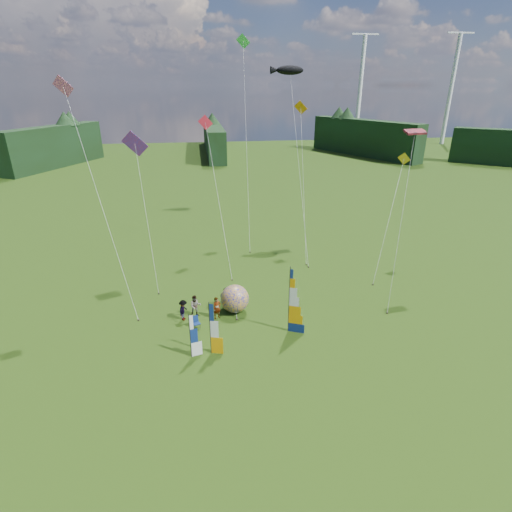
{
  "coord_description": "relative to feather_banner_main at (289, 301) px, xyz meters",
  "views": [
    {
      "loc": [
        -4.76,
        -21.47,
        16.53
      ],
      "look_at": [
        -1.0,
        4.0,
        5.5
      ],
      "focal_mm": 28.0,
      "sensor_mm": 36.0,
      "label": 1
    }
  ],
  "objects": [
    {
      "name": "spectator_b",
      "position": [
        -6.63,
        3.09,
        -1.62
      ],
      "size": [
        0.89,
        0.49,
        1.76
      ],
      "primitive_type": "imported",
      "rotation": [
        0.0,
        0.0,
        0.08
      ],
      "color": "#66594C",
      "rests_on": "ground"
    },
    {
      "name": "side_banner_left",
      "position": [
        -5.66,
        -1.79,
        -0.62
      ],
      "size": [
        1.03,
        0.38,
        3.78
      ],
      "primitive_type": null,
      "rotation": [
        0.0,
        0.0,
        -0.28
      ],
      "color": "orange",
      "rests_on": "ground"
    },
    {
      "name": "feather_banner_main",
      "position": [
        0.0,
        0.0,
        0.0
      ],
      "size": [
        1.28,
        0.63,
        5.01
      ],
      "primitive_type": null,
      "rotation": [
        0.0,
        0.0,
        -0.41
      ],
      "color": "navy",
      "rests_on": "ground"
    },
    {
      "name": "small_kite_pink",
      "position": [
        -12.98,
        5.69,
        6.38
      ],
      "size": [
        8.4,
        9.31,
        17.77
      ],
      "primitive_type": null,
      "rotation": [
        0.0,
        0.0,
        -0.27
      ],
      "color": "#E05B8C",
      "rests_on": "ground"
    },
    {
      "name": "spectator_d",
      "position": [
        -4.26,
        4.06,
        -1.64
      ],
      "size": [
        1.02,
        0.99,
        1.72
      ],
      "primitive_type": "imported",
      "rotation": [
        0.0,
        0.0,
        2.39
      ],
      "color": "#66594C",
      "rests_on": "ground"
    },
    {
      "name": "spectator_c",
      "position": [
        -7.54,
        2.69,
        -1.67
      ],
      "size": [
        0.78,
        1.15,
        1.66
      ],
      "primitive_type": "imported",
      "rotation": [
        0.0,
        0.0,
        1.18
      ],
      "color": "#66594C",
      "rests_on": "ground"
    },
    {
      "name": "kite_parafoil",
      "position": [
        10.27,
        4.77,
        4.91
      ],
      "size": [
        7.99,
        10.94,
        14.82
      ],
      "primitive_type": null,
      "rotation": [
        0.0,
        0.0,
        -0.02
      ],
      "color": "#D22A40",
      "rests_on": "ground"
    },
    {
      "name": "side_banner_far",
      "position": [
        -6.96,
        -2.01,
        -0.93
      ],
      "size": [
        0.93,
        0.33,
        3.15
      ],
      "primitive_type": null,
      "rotation": [
        0.0,
        0.0,
        0.25
      ],
      "color": "white",
      "rests_on": "ground"
    },
    {
      "name": "turbine_left",
      "position": [
        68.85,
        92.43,
        12.5
      ],
      "size": [
        8.0,
        1.2,
        30.0
      ],
      "primitive_type": null,
      "color": "silver",
      "rests_on": "ground"
    },
    {
      "name": "kite_whale",
      "position": [
        4.66,
        17.02,
        7.37
      ],
      "size": [
        4.92,
        16.51,
        19.75
      ],
      "primitive_type": null,
      "rotation": [
        0.0,
        0.0,
        0.07
      ],
      "color": "black",
      "rests_on": "ground"
    },
    {
      "name": "camp_chair",
      "position": [
        -6.61,
        1.37,
        -2.04
      ],
      "size": [
        0.7,
        0.7,
        0.94
      ],
      "primitive_type": null,
      "rotation": [
        0.0,
        0.0,
        0.38
      ],
      "color": "#0B2050",
      "rests_on": "ground"
    },
    {
      "name": "treeline_ring",
      "position": [
        -1.15,
        -2.57,
        1.5
      ],
      "size": [
        210.0,
        210.0,
        8.0
      ],
      "primitive_type": null,
      "color": "#17341B",
      "rests_on": "ground"
    },
    {
      "name": "small_kite_green",
      "position": [
        -0.37,
        20.65,
        8.69
      ],
      "size": [
        4.63,
        13.83,
        22.38
      ],
      "primitive_type": null,
      "rotation": [
        0.0,
        0.0,
        -0.09
      ],
      "color": "green",
      "rests_on": "ground"
    },
    {
      "name": "kite_rainbow_delta",
      "position": [
        -10.5,
        10.31,
        4.37
      ],
      "size": [
        7.32,
        11.13,
        13.75
      ],
      "primitive_type": null,
      "rotation": [
        0.0,
        0.0,
        -0.2
      ],
      "color": "red",
      "rests_on": "ground"
    },
    {
      "name": "spectator_a",
      "position": [
        -5.01,
        2.57,
        -1.62
      ],
      "size": [
        0.76,
        0.67,
        1.76
      ],
      "primitive_type": "imported",
      "rotation": [
        0.0,
        0.0,
        0.47
      ],
      "color": "#66594C",
      "rests_on": "ground"
    },
    {
      "name": "bol_inflatable",
      "position": [
        -3.55,
        3.37,
        -1.39
      ],
      "size": [
        2.72,
        2.72,
        2.23
      ],
      "primitive_type": "sphere",
      "rotation": [
        0.0,
        0.0,
        0.26
      ],
      "color": "#020B84",
      "rests_on": "ground"
    },
    {
      "name": "small_kite_yellow",
      "position": [
        11.72,
        9.58,
        2.97
      ],
      "size": [
        8.9,
        10.44,
        10.96
      ],
      "primitive_type": null,
      "rotation": [
        0.0,
        0.0,
        -0.2
      ],
      "color": "yellow",
      "rests_on": "ground"
    },
    {
      "name": "small_kite_red",
      "position": [
        -4.04,
        13.52,
        4.69
      ],
      "size": [
        7.17,
        12.6,
        14.39
      ],
      "primitive_type": null,
      "rotation": [
        0.0,
        0.0,
        0.28
      ],
      "color": "red",
      "rests_on": "ground"
    },
    {
      "name": "small_kite_orange",
      "position": [
        4.85,
        15.42,
        5.28
      ],
      "size": [
        6.92,
        11.31,
        15.57
      ],
      "primitive_type": null,
      "rotation": [
        0.0,
        0.0,
        -0.36
      ],
      "color": "orange",
      "rests_on": "ground"
    },
    {
      "name": "ground",
      "position": [
        -1.15,
        -2.57,
        -2.5
      ],
      "size": [
        220.0,
        220.0,
        0.0
      ],
      "primitive_type": "plane",
      "color": "#385615",
      "rests_on": "ground"
    },
    {
      "name": "turbine_right",
      "position": [
        43.85,
        99.43,
        12.5
      ],
      "size": [
        8.0,
        1.2,
        30.0
      ],
      "primitive_type": null,
      "color": "silver",
      "rests_on": "ground"
    }
  ]
}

